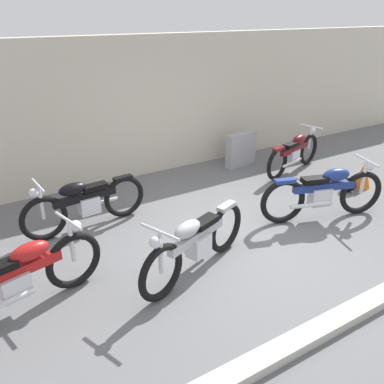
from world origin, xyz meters
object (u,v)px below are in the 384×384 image
Objects in this scene: helmet at (349,185)px; motorcycle_blue at (324,192)px; stone_marker at (241,150)px; motorcycle_silver at (196,243)px; motorcycle_black at (85,203)px; traffic_cone at (364,174)px; motorcycle_red at (20,278)px; motorcycle_maroon at (294,153)px.

helmet is 1.42m from motorcycle_blue.
motorcycle_silver is (-3.01, -2.93, 0.08)m from stone_marker.
motorcycle_blue is at bearing 149.11° from motorcycle_black.
motorcycle_red is (-6.45, -0.31, 0.19)m from traffic_cone.
motorcycle_blue reaches higher than stone_marker.
stone_marker is 5.72m from motorcycle_red.
stone_marker reaches higher than helmet.
motorcycle_blue is at bearing -159.25° from helmet.
motorcycle_silver is at bearing -135.77° from stone_marker.
stone_marker is at bearing 12.62° from motorcycle_red.
motorcycle_red is (-5.89, -1.67, 0.03)m from motorcycle_maroon.
motorcycle_silver is (-2.65, -0.21, -0.02)m from motorcycle_blue.
stone_marker is at bearing -156.07° from motorcycle_silver.
motorcycle_blue is 3.92m from motorcycle_black.
stone_marker is 4.21m from motorcycle_silver.
motorcycle_blue is at bearing -97.67° from stone_marker.
helmet is 0.14× the size of motorcycle_maroon.
motorcycle_red reaches higher than helmet.
motorcycle_red reaches higher than traffic_cone.
motorcycle_silver is at bearing -170.82° from traffic_cone.
motorcycle_maroon is 0.93× the size of motorcycle_red.
helmet is 0.14× the size of motorcycle_silver.
motorcycle_blue is 2.17m from motorcycle_maroon.
traffic_cone is (1.33, -2.23, -0.10)m from stone_marker.
traffic_cone is at bearing 168.89° from motorcycle_silver.
motorcycle_silver is (-4.35, -0.70, 0.18)m from traffic_cone.
traffic_cone is 5.36m from motorcycle_black.
motorcycle_silver is at bearing -157.87° from motorcycle_blue.
motorcycle_blue reaches higher than motorcycle_red.
motorcycle_red is (-2.10, 0.39, 0.01)m from motorcycle_silver.
motorcycle_silver is (-3.78, -2.05, 0.03)m from motorcycle_maroon.
motorcycle_red is (-6.04, -0.31, 0.32)m from helmet.
motorcycle_blue reaches higher than traffic_cone.
traffic_cone is at bearing 162.06° from motorcycle_black.
motorcycle_maroon is (-0.56, 1.35, 0.15)m from traffic_cone.
helmet is at bearing 169.76° from motorcycle_silver.
stone_marker is 2.43m from helmet.
motorcycle_blue is 1.03× the size of motorcycle_black.
motorcycle_blue is 2.65m from motorcycle_silver.
stone_marker is at bearing 99.95° from motorcycle_blue.
motorcycle_silver is at bearing -24.26° from motorcycle_red.
stone_marker is 0.35× the size of motorcycle_blue.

